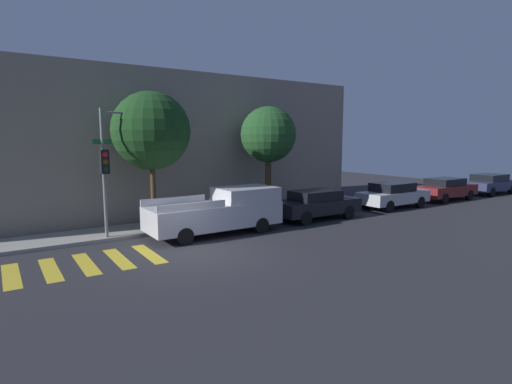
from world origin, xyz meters
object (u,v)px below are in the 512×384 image
at_px(pickup_truck, 220,211).
at_px(sedan_middle, 393,195).
at_px(sedan_far_end, 446,189).
at_px(tree_midblock, 268,135).
at_px(traffic_light_pole, 117,153).
at_px(sedan_tail_of_row, 490,183).
at_px(sedan_near_corner, 316,204).
at_px(tree_near_corner, 151,131).

relative_size(pickup_truck, sedan_middle, 1.25).
xyz_separation_m(sedan_far_end, tree_midblock, (-12.48, 1.96, 3.32)).
bearing_deg(sedan_far_end, tree_midblock, 171.09).
bearing_deg(traffic_light_pole, sedan_far_end, -3.63).
distance_m(sedan_far_end, sedan_tail_of_row, 5.51).
xyz_separation_m(traffic_light_pole, sedan_middle, (14.80, -1.27, -2.61)).
xyz_separation_m(sedan_near_corner, sedan_far_end, (10.99, 0.00, 0.00)).
bearing_deg(sedan_near_corner, sedan_middle, 0.00).
distance_m(traffic_light_pole, pickup_truck, 4.62).
bearing_deg(sedan_tail_of_row, sedan_far_end, 180.00).
distance_m(sedan_middle, tree_near_corner, 13.80).
bearing_deg(sedan_far_end, sedan_middle, 180.00).
height_order(sedan_near_corner, tree_midblock, tree_midblock).
distance_m(traffic_light_pole, sedan_near_corner, 9.47).
relative_size(sedan_near_corner, sedan_far_end, 0.98).
height_order(sedan_tail_of_row, tree_near_corner, tree_near_corner).
xyz_separation_m(sedan_far_end, tree_near_corner, (-18.42, 1.96, 3.46)).
height_order(sedan_tail_of_row, tree_midblock, tree_midblock).
bearing_deg(pickup_truck, sedan_far_end, 0.00).
bearing_deg(sedan_middle, traffic_light_pole, 175.10).
bearing_deg(traffic_light_pole, sedan_middle, -4.90).
bearing_deg(tree_near_corner, sedan_middle, -8.42).
relative_size(pickup_truck, sedan_far_end, 1.22).
distance_m(sedan_tail_of_row, tree_near_corner, 24.26).
height_order(sedan_middle, sedan_tail_of_row, sedan_middle).
bearing_deg(tree_near_corner, pickup_truck, -42.49).
bearing_deg(sedan_middle, pickup_truck, 180.00).
xyz_separation_m(sedan_tail_of_row, tree_midblock, (-18.00, 1.96, 3.33)).
relative_size(sedan_near_corner, tree_near_corner, 0.76).
bearing_deg(pickup_truck, sedan_near_corner, 0.00).
relative_size(pickup_truck, tree_near_corner, 0.94).
bearing_deg(sedan_tail_of_row, traffic_light_pole, 177.15).
xyz_separation_m(traffic_light_pole, sedan_tail_of_row, (25.52, -1.27, -2.62)).
bearing_deg(sedan_near_corner, traffic_light_pole, 171.99).
bearing_deg(sedan_far_end, sedan_near_corner, 180.00).
bearing_deg(traffic_light_pole, sedan_tail_of_row, -2.85).
xyz_separation_m(sedan_far_end, sedan_tail_of_row, (5.51, 0.00, -0.00)).
bearing_deg(sedan_far_end, pickup_truck, 180.00).
bearing_deg(pickup_truck, tree_midblock, 27.23).
relative_size(traffic_light_pole, sedan_middle, 1.15).
distance_m(traffic_light_pole, sedan_tail_of_row, 25.69).
relative_size(sedan_tail_of_row, tree_near_corner, 0.77).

